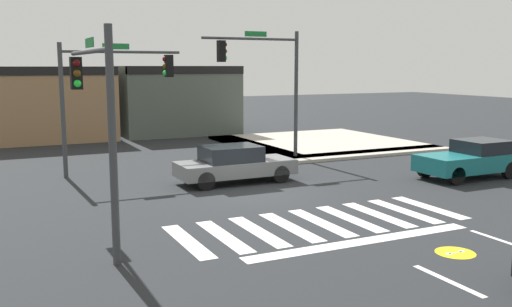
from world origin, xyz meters
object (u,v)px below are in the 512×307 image
Objects in this scene: traffic_signal_northeast at (265,72)px; car_teal at (471,159)px; traffic_signal_northwest at (112,83)px; car_gray at (234,164)px; traffic_signal_southwest at (93,98)px.

traffic_signal_northeast is 1.47× the size of car_teal.
traffic_signal_northwest is 6.25m from car_gray.
car_teal is at bearing -29.26° from traffic_signal_northwest.
traffic_signal_southwest is at bearing -140.19° from car_gray.
car_gray is at bearing -50.19° from traffic_signal_southwest.
traffic_signal_northwest reaches higher than traffic_signal_southwest.
traffic_signal_northeast reaches higher than traffic_signal_northwest.
car_gray is (6.11, 5.09, -2.96)m from traffic_signal_southwest.
traffic_signal_northwest is 15.00m from car_teal.
traffic_signal_northwest reaches higher than car_gray.
traffic_signal_southwest is 1.18× the size of car_gray.
traffic_signal_northeast is at bearing -51.40° from car_teal.
car_teal reaches higher than car_gray.
traffic_signal_southwest reaches higher than car_teal.
traffic_signal_southwest reaches higher than car_gray.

